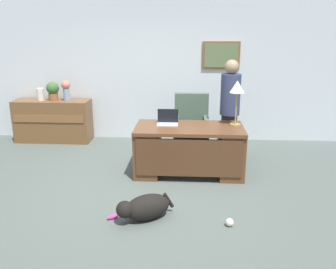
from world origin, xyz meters
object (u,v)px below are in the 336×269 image
at_px(vase_empty, 40,94).
at_px(desk_lamp, 237,90).
at_px(vase_with_flowers, 66,88).
at_px(dog_toy_ball, 230,222).
at_px(person_standing, 230,110).
at_px(desk, 189,149).
at_px(dog_lying, 144,207).
at_px(credenza, 53,121).
at_px(armchair, 191,128).
at_px(dog_toy_bone, 112,217).
at_px(laptop, 168,121).
at_px(potted_plant, 53,90).

bearing_deg(vase_empty, desk_lamp, -21.13).
height_order(vase_with_flowers, dog_toy_ball, vase_with_flowers).
relative_size(person_standing, vase_with_flowers, 4.33).
relative_size(desk, dog_toy_ball, 17.30).
height_order(dog_lying, desk_lamp, desk_lamp).
distance_m(credenza, person_standing, 3.50).
xyz_separation_m(armchair, vase_with_flowers, (-2.42, 0.60, 0.58)).
bearing_deg(dog_lying, vase_empty, 128.87).
distance_m(credenza, dog_toy_bone, 3.49).
xyz_separation_m(vase_with_flowers, dog_toy_bone, (1.49, -2.97, -1.03)).
bearing_deg(vase_empty, credenza, -0.36).
height_order(desk, credenza, credenza).
bearing_deg(person_standing, vase_with_flowers, 162.70).
distance_m(armchair, desk_lamp, 1.31).
height_order(dog_toy_ball, dog_toy_bone, dog_toy_ball).
height_order(laptop, dog_toy_bone, laptop).
bearing_deg(vase_empty, dog_toy_bone, -56.06).
relative_size(desk, dog_lying, 2.47).
bearing_deg(potted_plant, desk_lamp, -22.57).
distance_m(vase_empty, dog_toy_ball, 4.63).
xyz_separation_m(person_standing, dog_toy_ball, (-0.18, -2.11, -0.83)).
bearing_deg(dog_toy_ball, desk, 107.36).
distance_m(person_standing, laptop, 1.08).
relative_size(credenza, dog_toy_ball, 15.55).
bearing_deg(dog_lying, dog_toy_ball, -5.45).
xyz_separation_m(credenza, dog_toy_bone, (1.79, -2.97, -0.39)).
bearing_deg(dog_toy_bone, desk, 58.22).
bearing_deg(desk, dog_toy_bone, -121.78).
bearing_deg(credenza, desk, -29.66).
bearing_deg(potted_plant, desk, -30.11).
xyz_separation_m(laptop, dog_toy_bone, (-0.56, -1.59, -0.78)).
bearing_deg(vase_with_flowers, potted_plant, 180.00).
distance_m(desk, dog_toy_bone, 1.74).
bearing_deg(dog_toy_bone, dog_toy_ball, -3.25).
distance_m(person_standing, vase_with_flowers, 3.18).
bearing_deg(desk, credenza, 150.34).
height_order(desk_lamp, potted_plant, desk_lamp).
height_order(laptop, potted_plant, potted_plant).
bearing_deg(vase_empty, vase_with_flowers, 0.00).
relative_size(dog_lying, dog_toy_bone, 4.58).
distance_m(armchair, vase_with_flowers, 2.56).
relative_size(desk, person_standing, 0.96).
relative_size(person_standing, desk_lamp, 2.48).
xyz_separation_m(desk, credenza, (-2.69, 1.53, 0.01)).
bearing_deg(dog_toy_bone, desk_lamp, 44.91).
height_order(desk, desk_lamp, desk_lamp).
xyz_separation_m(laptop, desk_lamp, (1.03, -0.01, 0.49)).
bearing_deg(vase_with_flowers, laptop, -33.99).
bearing_deg(credenza, desk_lamp, -22.28).
xyz_separation_m(armchair, potted_plant, (-2.68, 0.60, 0.54)).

